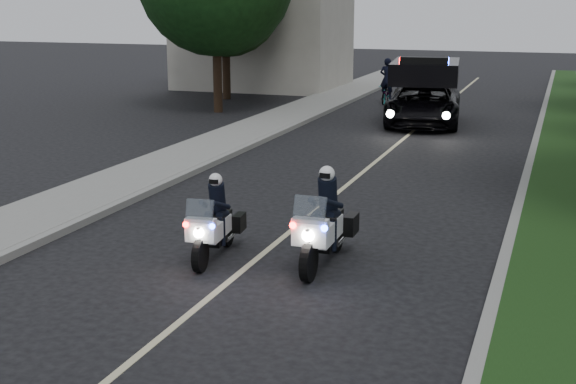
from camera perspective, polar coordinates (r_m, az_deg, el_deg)
name	(u,v)px	position (r m, az deg, el deg)	size (l,w,h in m)	color
ground	(251,264)	(13.27, -2.79, -5.35)	(120.00, 120.00, 0.00)	black
curb_right	(530,164)	(21.99, 17.47, 2.01)	(0.20, 60.00, 0.15)	gray
grass_verge	(557,165)	(21.98, 19.29, 1.87)	(1.20, 60.00, 0.16)	#193814
curb_left	(252,145)	(23.73, -2.71, 3.49)	(0.20, 60.00, 0.15)	gray
sidewalk_left	(219,143)	(24.16, -5.13, 3.64)	(2.00, 60.00, 0.16)	gray
building_far	(263,19)	(40.38, -1.84, 12.71)	(8.00, 6.00, 7.00)	#A8A396
lane_marking	(382,156)	(22.52, 6.99, 2.64)	(0.12, 50.00, 0.01)	#BFB78C
police_moto_left	(215,257)	(13.65, -5.42, -4.84)	(0.62, 1.76, 1.50)	white
police_moto_right	(323,264)	(13.25, 2.64, -5.38)	(0.70, 2.01, 1.71)	white
police_suv	(423,124)	(28.74, 9.96, 4.98)	(2.55, 5.50, 2.67)	black
bicycle	(386,104)	(34.25, 7.30, 6.50)	(0.54, 1.55, 0.81)	black
cyclist	(386,104)	(34.25, 7.30, 6.50)	(0.64, 0.43, 1.79)	black
tree_left_near	(218,112)	(31.52, -5.18, 5.92)	(6.19, 6.19, 10.32)	#133712
tree_left_far	(227,99)	(35.74, -4.54, 6.88)	(5.29, 5.29, 8.81)	black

